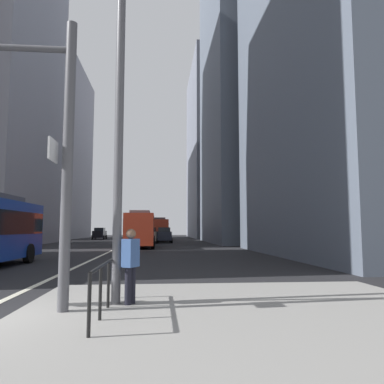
% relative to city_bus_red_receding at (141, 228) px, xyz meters
% --- Properties ---
extents(ground_plane, '(160.00, 160.00, 0.00)m').
position_rel_city_bus_red_receding_xyz_m(ground_plane, '(-2.05, -9.20, -1.84)').
color(ground_plane, black).
extents(median_island, '(9.00, 10.00, 0.15)m').
position_rel_city_bus_red_receding_xyz_m(median_island, '(3.45, -30.20, -1.76)').
color(median_island, gray).
rests_on(median_island, ground).
extents(lane_centre_line, '(0.20, 80.00, 0.01)m').
position_rel_city_bus_red_receding_xyz_m(lane_centre_line, '(-2.05, 0.80, -1.83)').
color(lane_centre_line, beige).
rests_on(lane_centre_line, ground).
extents(office_tower_left_far, '(10.61, 23.84, 31.80)m').
position_rel_city_bus_red_receding_xyz_m(office_tower_left_far, '(-18.05, 32.80, 14.06)').
color(office_tower_left_far, gray).
rests_on(office_tower_left_far, ground).
extents(office_tower_right_mid, '(13.56, 20.52, 50.45)m').
position_rel_city_bus_red_receding_xyz_m(office_tower_right_mid, '(14.95, 11.97, 23.39)').
color(office_tower_right_mid, slate).
rests_on(office_tower_right_mid, ground).
extents(office_tower_right_far, '(13.66, 24.82, 35.50)m').
position_rel_city_bus_red_receding_xyz_m(office_tower_right_far, '(14.95, 39.37, 15.91)').
color(office_tower_right_far, slate).
rests_on(office_tower_right_far, ground).
extents(city_bus_red_receding, '(2.77, 10.65, 3.40)m').
position_rel_city_bus_red_receding_xyz_m(city_bus_red_receding, '(0.00, 0.00, 0.00)').
color(city_bus_red_receding, red).
rests_on(city_bus_red_receding, ground).
extents(city_bus_red_distant, '(2.93, 11.65, 3.40)m').
position_rel_city_bus_red_receding_xyz_m(city_bus_red_distant, '(1.64, 21.52, 0.00)').
color(city_bus_red_distant, red).
rests_on(city_bus_red_distant, ground).
extents(car_oncoming_mid, '(2.05, 4.12, 1.94)m').
position_rel_city_bus_red_receding_xyz_m(car_oncoming_mid, '(-8.19, 27.37, -0.85)').
color(car_oncoming_mid, black).
rests_on(car_oncoming_mid, ground).
extents(car_receding_near, '(2.16, 4.56, 1.94)m').
position_rel_city_bus_red_receding_xyz_m(car_receding_near, '(2.33, 11.58, -0.84)').
color(car_receding_near, '#232838').
rests_on(car_receding_near, ground).
extents(car_receding_far, '(2.19, 4.16, 1.94)m').
position_rel_city_bus_red_receding_xyz_m(car_receding_far, '(0.59, 9.98, -0.85)').
color(car_receding_far, '#B2A899').
rests_on(car_receding_far, ground).
extents(street_lamp_post, '(5.50, 0.32, 8.00)m').
position_rel_city_bus_red_receding_xyz_m(street_lamp_post, '(0.87, -28.09, 3.45)').
color(street_lamp_post, '#56565B').
rests_on(street_lamp_post, median_island).
extents(pedestrian_railing, '(0.06, 3.27, 0.98)m').
position_rel_city_bus_red_receding_xyz_m(pedestrian_railing, '(0.75, -29.02, -0.99)').
color(pedestrian_railing, black).
rests_on(pedestrian_railing, median_island).
extents(pedestrian_waiting, '(0.39, 0.45, 1.63)m').
position_rel_city_bus_red_receding_xyz_m(pedestrian_waiting, '(1.18, -28.16, -0.79)').
color(pedestrian_waiting, black).
rests_on(pedestrian_waiting, median_island).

